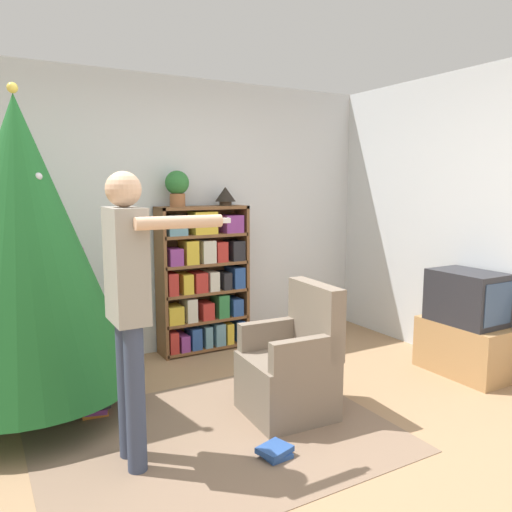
# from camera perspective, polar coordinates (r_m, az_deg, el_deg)

# --- Properties ---
(ground_plane) EXTENTS (14.00, 14.00, 0.00)m
(ground_plane) POSITION_cam_1_polar(r_m,az_deg,el_deg) (3.22, 0.29, -21.77)
(ground_plane) COLOR #9E7A56
(wall_back) EXTENTS (8.00, 0.10, 2.60)m
(wall_back) POSITION_cam_1_polar(r_m,az_deg,el_deg) (4.78, -12.73, 4.31)
(wall_back) COLOR silver
(wall_back) RESTS_ON ground_plane
(area_rug) EXTENTS (2.20, 1.71, 0.01)m
(area_rug) POSITION_cam_1_polar(r_m,az_deg,el_deg) (3.42, -4.45, -19.75)
(area_rug) COLOR #7F6651
(area_rug) RESTS_ON ground_plane
(bookshelf) EXTENTS (0.87, 0.27, 1.40)m
(bookshelf) POSITION_cam_1_polar(r_m,az_deg,el_deg) (4.83, -6.01, -2.70)
(bookshelf) COLOR brown
(bookshelf) RESTS_ON ground_plane
(tv_stand) EXTENTS (0.41, 0.74, 0.45)m
(tv_stand) POSITION_cam_1_polar(r_m,az_deg,el_deg) (4.66, 22.63, -9.69)
(tv_stand) COLOR tan
(tv_stand) RESTS_ON ground_plane
(television) EXTENTS (0.41, 0.58, 0.44)m
(television) POSITION_cam_1_polar(r_m,az_deg,el_deg) (4.55, 22.97, -4.36)
(television) COLOR #28282D
(television) RESTS_ON tv_stand
(game_remote) EXTENTS (0.04, 0.12, 0.02)m
(game_remote) POSITION_cam_1_polar(r_m,az_deg,el_deg) (4.38, 24.14, -7.72)
(game_remote) COLOR white
(game_remote) RESTS_ON tv_stand
(christmas_tree) EXTENTS (1.46, 1.46, 2.26)m
(christmas_tree) POSITION_cam_1_polar(r_m,az_deg,el_deg) (3.70, -25.10, 1.15)
(christmas_tree) COLOR #4C3323
(christmas_tree) RESTS_ON ground_plane
(armchair) EXTENTS (0.60, 0.59, 0.92)m
(armchair) POSITION_cam_1_polar(r_m,az_deg,el_deg) (3.59, 4.13, -12.77)
(armchair) COLOR #7A6B5B
(armchair) RESTS_ON ground_plane
(standing_person) EXTENTS (0.63, 0.47, 1.68)m
(standing_person) POSITION_cam_1_polar(r_m,az_deg,el_deg) (2.86, -14.32, -4.35)
(standing_person) COLOR #38425B
(standing_person) RESTS_ON ground_plane
(potted_plant) EXTENTS (0.22, 0.22, 0.33)m
(potted_plant) POSITION_cam_1_polar(r_m,az_deg,el_deg) (4.66, -9.00, 7.93)
(potted_plant) COLOR #935B38
(potted_plant) RESTS_ON bookshelf
(table_lamp) EXTENTS (0.20, 0.20, 0.18)m
(table_lamp) POSITION_cam_1_polar(r_m,az_deg,el_deg) (4.86, -3.52, 6.97)
(table_lamp) COLOR #473828
(table_lamp) RESTS_ON bookshelf
(book_pile_near_tree) EXTENTS (0.20, 0.17, 0.12)m
(book_pile_near_tree) POSITION_cam_1_polar(r_m,az_deg,el_deg) (3.81, -17.91, -16.17)
(book_pile_near_tree) COLOR orange
(book_pile_near_tree) RESTS_ON ground_plane
(book_pile_by_chair) EXTENTS (0.22, 0.20, 0.06)m
(book_pile_by_chair) POSITION_cam_1_polar(r_m,az_deg,el_deg) (3.18, 2.21, -21.43)
(book_pile_by_chair) COLOR #284C93
(book_pile_by_chair) RESTS_ON ground_plane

